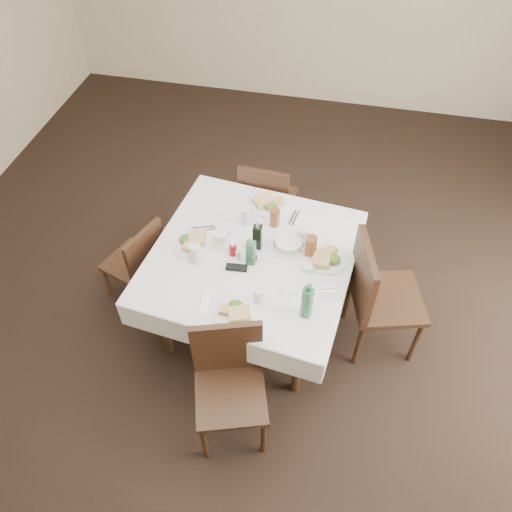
# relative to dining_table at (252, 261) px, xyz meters

# --- Properties ---
(ground_plane) EXTENTS (7.00, 7.00, 0.00)m
(ground_plane) POSITION_rel_dining_table_xyz_m (-0.04, -0.06, -0.69)
(ground_plane) COLOR black
(room_shell) EXTENTS (6.04, 7.04, 2.80)m
(room_shell) POSITION_rel_dining_table_xyz_m (-0.04, -0.06, 1.02)
(room_shell) COLOR beige
(room_shell) RESTS_ON ground
(dining_table) EXTENTS (1.56, 1.56, 0.76)m
(dining_table) POSITION_rel_dining_table_xyz_m (0.00, 0.00, 0.00)
(dining_table) COLOR #311F0F
(dining_table) RESTS_ON ground
(chair_north) EXTENTS (0.46, 0.46, 0.90)m
(chair_north) POSITION_rel_dining_table_xyz_m (-0.07, 0.87, -0.17)
(chair_north) COLOR #311F0F
(chair_north) RESTS_ON ground
(chair_south) EXTENTS (0.56, 0.56, 0.94)m
(chair_south) POSITION_rel_dining_table_xyz_m (0.04, -0.85, -0.15)
(chair_south) COLOR #311F0F
(chair_south) RESTS_ON ground
(chair_east) EXTENTS (0.60, 0.60, 1.04)m
(chair_east) POSITION_rel_dining_table_xyz_m (0.90, -0.02, -0.09)
(chair_east) COLOR #311F0F
(chair_east) RESTS_ON ground
(chair_west) EXTENTS (0.50, 0.50, 0.83)m
(chair_west) POSITION_rel_dining_table_xyz_m (-0.90, 0.00, -0.21)
(chair_west) COLOR #311F0F
(chair_west) RESTS_ON ground
(meal_north) EXTENTS (0.29, 0.29, 0.06)m
(meal_north) POSITION_rel_dining_table_xyz_m (0.02, 0.52, 0.10)
(meal_north) COLOR white
(meal_north) RESTS_ON dining_table
(meal_south) EXTENTS (0.27, 0.27, 0.06)m
(meal_south) POSITION_rel_dining_table_xyz_m (0.01, -0.53, 0.10)
(meal_south) COLOR white
(meal_south) RESTS_ON dining_table
(meal_east) EXTENTS (0.29, 0.29, 0.06)m
(meal_east) POSITION_rel_dining_table_xyz_m (0.52, 0.05, 0.10)
(meal_east) COLOR white
(meal_east) RESTS_ON dining_table
(meal_west) EXTENTS (0.28, 0.28, 0.06)m
(meal_west) POSITION_rel_dining_table_xyz_m (-0.44, 0.01, 0.10)
(meal_west) COLOR white
(meal_west) RESTS_ON dining_table
(side_plate_a) EXTENTS (0.14, 0.14, 0.01)m
(side_plate_a) POSITION_rel_dining_table_xyz_m (-0.29, 0.27, 0.08)
(side_plate_a) COLOR white
(side_plate_a) RESTS_ON dining_table
(side_plate_b) EXTENTS (0.14, 0.14, 0.01)m
(side_plate_b) POSITION_rel_dining_table_xyz_m (0.32, -0.23, 0.08)
(side_plate_b) COLOR white
(side_plate_b) RESTS_ON dining_table
(water_n) EXTENTS (0.08, 0.08, 0.14)m
(water_n) POSITION_rel_dining_table_xyz_m (-0.11, 0.31, 0.15)
(water_n) COLOR silver
(water_n) RESTS_ON dining_table
(water_s) EXTENTS (0.06, 0.06, 0.11)m
(water_s) POSITION_rel_dining_table_xyz_m (0.13, -0.39, 0.13)
(water_s) COLOR silver
(water_s) RESTS_ON dining_table
(water_e) EXTENTS (0.08, 0.08, 0.14)m
(water_e) POSITION_rel_dining_table_xyz_m (0.33, 0.18, 0.15)
(water_e) COLOR silver
(water_e) RESTS_ON dining_table
(water_w) EXTENTS (0.08, 0.08, 0.15)m
(water_w) POSITION_rel_dining_table_xyz_m (-0.37, -0.14, 0.15)
(water_w) COLOR silver
(water_w) RESTS_ON dining_table
(iced_tea_a) EXTENTS (0.07, 0.07, 0.15)m
(iced_tea_a) POSITION_rel_dining_table_xyz_m (0.10, 0.33, 0.15)
(iced_tea_a) COLOR brown
(iced_tea_a) RESTS_ON dining_table
(iced_tea_b) EXTENTS (0.08, 0.08, 0.17)m
(iced_tea_b) POSITION_rel_dining_table_xyz_m (0.40, 0.09, 0.16)
(iced_tea_b) COLOR brown
(iced_tea_b) RESTS_ON dining_table
(bread_basket) EXTENTS (0.22, 0.22, 0.07)m
(bread_basket) POSITION_rel_dining_table_xyz_m (0.24, 0.12, 0.11)
(bread_basket) COLOR silver
(bread_basket) RESTS_ON dining_table
(oil_cruet_dark) EXTENTS (0.06, 0.06, 0.26)m
(oil_cruet_dark) POSITION_rel_dining_table_xyz_m (0.02, 0.08, 0.19)
(oil_cruet_dark) COLOR black
(oil_cruet_dark) RESTS_ON dining_table
(oil_cruet_green) EXTENTS (0.06, 0.06, 0.25)m
(oil_cruet_green) POSITION_rel_dining_table_xyz_m (0.01, -0.08, 0.18)
(oil_cruet_green) COLOR #25643A
(oil_cruet_green) RESTS_ON dining_table
(ketchup_bottle) EXTENTS (0.05, 0.05, 0.12)m
(ketchup_bottle) POSITION_rel_dining_table_xyz_m (-0.13, -0.03, 0.13)
(ketchup_bottle) COLOR #A90A11
(ketchup_bottle) RESTS_ON dining_table
(salt_shaker) EXTENTS (0.03, 0.03, 0.07)m
(salt_shaker) POSITION_rel_dining_table_xyz_m (-0.09, -0.06, 0.11)
(salt_shaker) COLOR white
(salt_shaker) RESTS_ON dining_table
(pepper_shaker) EXTENTS (0.04, 0.04, 0.08)m
(pepper_shaker) POSITION_rel_dining_table_xyz_m (0.03, -0.05, 0.12)
(pepper_shaker) COLOR #3F281D
(pepper_shaker) RESTS_ON dining_table
(coffee_mug) EXTENTS (0.15, 0.15, 0.11)m
(coffee_mug) POSITION_rel_dining_table_xyz_m (-0.24, 0.05, 0.12)
(coffee_mug) COLOR white
(coffee_mug) RESTS_ON dining_table
(sunglasses) EXTENTS (0.15, 0.06, 0.03)m
(sunglasses) POSITION_rel_dining_table_xyz_m (-0.07, -0.16, 0.09)
(sunglasses) COLOR black
(sunglasses) RESTS_ON dining_table
(green_bottle) EXTENTS (0.08, 0.08, 0.29)m
(green_bottle) POSITION_rel_dining_table_xyz_m (0.45, -0.43, 0.20)
(green_bottle) COLOR #25643A
(green_bottle) RESTS_ON dining_table
(sugar_caddy) EXTENTS (0.09, 0.06, 0.04)m
(sugar_caddy) POSITION_rel_dining_table_xyz_m (0.41, -0.06, 0.10)
(sugar_caddy) COLOR white
(sugar_caddy) RESTS_ON dining_table
(cutlery_n) EXTENTS (0.07, 0.17, 0.01)m
(cutlery_n) POSITION_rel_dining_table_xyz_m (0.23, 0.43, 0.08)
(cutlery_n) COLOR silver
(cutlery_n) RESTS_ON dining_table
(cutlery_s) EXTENTS (0.05, 0.17, 0.01)m
(cutlery_s) POSITION_rel_dining_table_xyz_m (-0.20, -0.50, 0.08)
(cutlery_s) COLOR silver
(cutlery_s) RESTS_ON dining_table
(cutlery_e) EXTENTS (0.21, 0.11, 0.01)m
(cutlery_e) POSITION_rel_dining_table_xyz_m (0.52, -0.22, 0.08)
(cutlery_e) COLOR silver
(cutlery_e) RESTS_ON dining_table
(cutlery_w) EXTENTS (0.18, 0.10, 0.01)m
(cutlery_w) POSITION_rel_dining_table_xyz_m (-0.41, 0.17, 0.08)
(cutlery_w) COLOR silver
(cutlery_w) RESTS_ON dining_table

